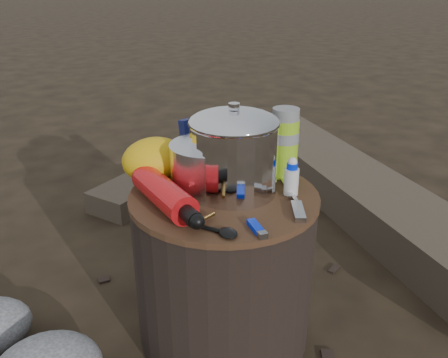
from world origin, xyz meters
name	(u,v)px	position (x,y,z in m)	size (l,w,h in m)	color
ground	(224,330)	(0.00, 0.00, 0.00)	(60.00, 60.00, 0.00)	black
stump	(224,267)	(0.00, 0.00, 0.22)	(0.48, 0.48, 0.44)	black
log_main	(353,187)	(0.87, 0.50, 0.08)	(0.32, 1.93, 0.16)	#3F352A
log_small	(184,165)	(0.31, 1.14, 0.05)	(0.21, 1.16, 0.10)	#3F352A
foil_windscreen	(210,167)	(-0.02, 0.04, 0.50)	(0.20, 0.20, 0.12)	silver
camping_pot	(234,151)	(0.03, 0.00, 0.55)	(0.22, 0.22, 0.22)	silver
fuel_bottle	(164,193)	(-0.16, 0.00, 0.47)	(0.07, 0.29, 0.07)	red
thermos	(284,143)	(0.20, 0.04, 0.53)	(0.07, 0.07, 0.19)	#86BB1C
travel_mug	(247,148)	(0.13, 0.13, 0.50)	(0.08, 0.08, 0.12)	black
stuff_sack	(155,160)	(-0.13, 0.16, 0.50)	(0.17, 0.14, 0.12)	gold
food_pouch	(200,142)	(0.02, 0.20, 0.51)	(0.11, 0.03, 0.15)	#111754
lighter	(256,227)	(-0.01, -0.19, 0.45)	(0.02, 0.08, 0.01)	#0525DA
multitool	(298,211)	(0.11, -0.17, 0.45)	(0.03, 0.09, 0.01)	#A2A2A7
pot_grabber	(289,189)	(0.16, -0.05, 0.45)	(0.03, 0.13, 0.01)	#A2A2A7
spork	(199,226)	(-0.12, -0.13, 0.45)	(0.03, 0.15, 0.01)	black
squeeze_bottle	(292,178)	(0.15, -0.07, 0.48)	(0.04, 0.04, 0.09)	silver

